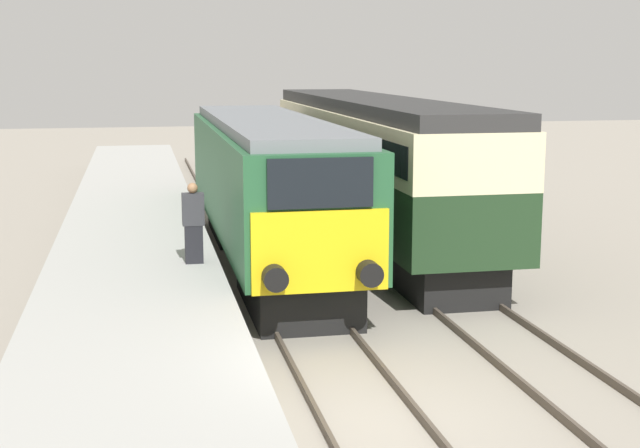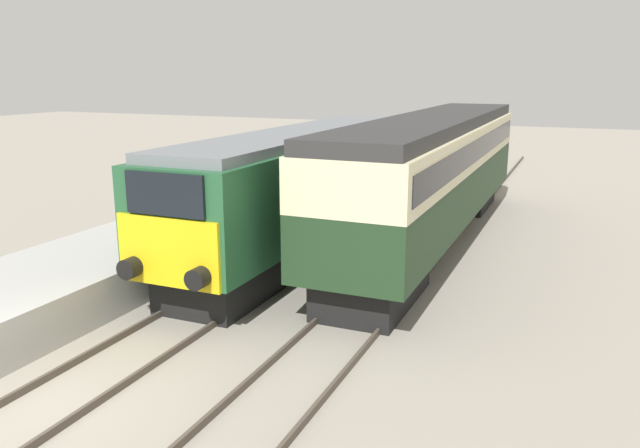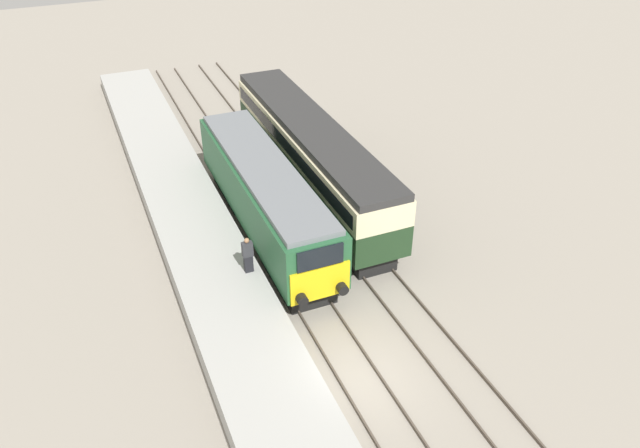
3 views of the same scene
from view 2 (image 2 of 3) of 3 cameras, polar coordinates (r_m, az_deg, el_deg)
ground_plane at (r=11.49m, az=-24.50°, el=-15.55°), size 120.00×120.00×0.00m
platform_left at (r=18.90m, az=-13.71°, el=-1.59°), size 3.50×50.00×1.02m
rails_near_track at (r=14.88m, az=-10.24°, el=-7.40°), size 1.51×60.00×0.14m
rails_far_track at (r=13.42m, az=2.17°, el=-9.59°), size 1.50×60.00×0.14m
locomotive at (r=18.75m, az=-1.75°, el=3.55°), size 2.70×13.55×3.70m
passenger_carriage at (r=20.08m, az=10.35°, el=5.10°), size 2.75×16.17×4.06m
person_on_platform at (r=16.61m, az=-13.84°, el=1.02°), size 0.44×0.26×1.65m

